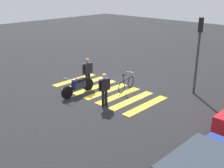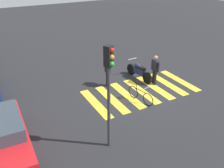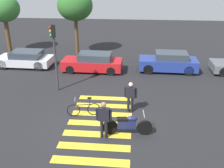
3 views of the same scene
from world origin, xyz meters
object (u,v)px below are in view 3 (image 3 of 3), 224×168
Objects in this scene: officer_on_foot at (130,95)px; car_red_convertible at (93,62)px; traffic_light_pole at (54,47)px; police_motorcycle at (128,125)px; car_white_van at (25,59)px; officer_by_motorcycle at (104,118)px; leaning_bicycle at (84,109)px; car_blue_hatchback at (169,62)px.

car_red_convertible is (-2.83, 5.78, -0.27)m from officer_on_foot.
traffic_light_pole is at bearing 152.95° from officer_on_foot.
traffic_light_pole is (-4.36, 4.30, 2.20)m from police_motorcycle.
traffic_light_pole reaches higher than car_white_van.
officer_by_motorcycle is (-0.99, -0.35, 0.51)m from police_motorcycle.
officer_by_motorcycle is (1.21, -1.77, 0.61)m from leaning_bicycle.
traffic_light_pole is (-4.43, 2.26, 1.75)m from officer_on_foot.
car_red_convertible is 1.08× the size of traffic_light_pole.
officer_by_motorcycle reaches higher than car_white_van.
car_white_van is (-7.98, 8.32, 0.13)m from police_motorcycle.
police_motorcycle is 0.55× the size of traffic_light_pole.
police_motorcycle is at bearing -46.21° from car_white_van.
car_blue_hatchback is at bearing 72.21° from police_motorcycle.
car_red_convertible reaches higher than police_motorcycle.
leaning_bicycle is 0.96× the size of officer_by_motorcycle.
officer_by_motorcycle is at bearing -160.72° from police_motorcycle.
officer_on_foot is 6.72m from car_blue_hatchback.
officer_on_foot is (2.27, 0.62, 0.55)m from leaning_bicycle.
officer_by_motorcycle is at bearing -55.67° from leaning_bicycle.
leaning_bicycle is 9.00m from car_white_van.
officer_by_motorcycle reaches higher than police_motorcycle.
police_motorcycle is 1.35× the size of officer_on_foot.
traffic_light_pole reaches higher than police_motorcycle.
officer_on_foot reaches higher than car_blue_hatchback.
traffic_light_pole is at bearing -150.65° from car_blue_hatchback.
car_blue_hatchback is at bearing 4.44° from car_red_convertible.
leaning_bicycle is at bearing -164.75° from officer_on_foot.
car_red_convertible is (-1.77, 8.17, -0.34)m from officer_by_motorcycle.
officer_on_foot is at bearing -63.94° from car_red_convertible.
police_motorcycle is 8.30m from car_red_convertible.
car_red_convertible is (5.21, -0.50, 0.04)m from car_white_van.
car_red_convertible is at bearing -175.56° from car_blue_hatchback.
car_white_van is (-6.98, 8.67, -0.38)m from officer_by_motorcycle.
car_red_convertible is at bearing 95.01° from leaning_bicycle.
officer_by_motorcycle reaches higher than officer_on_foot.
leaning_bicycle is 0.40× the size of car_blue_hatchback.
officer_on_foot is (0.07, 2.04, 0.45)m from police_motorcycle.
police_motorcycle is at bearing 19.28° from officer_by_motorcycle.
car_blue_hatchback is at bearing 67.03° from officer_by_motorcycle.
traffic_light_pole reaches higher than leaning_bicycle.
leaning_bicycle is at bearing -53.10° from traffic_light_pole.
traffic_light_pole reaches higher than car_red_convertible.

